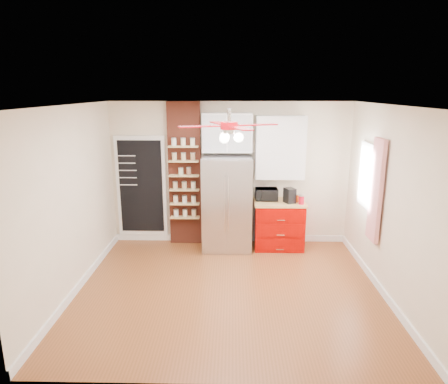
{
  "coord_description": "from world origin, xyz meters",
  "views": [
    {
      "loc": [
        0.05,
        -5.43,
        2.9
      ],
      "look_at": [
        -0.09,
        0.9,
        1.27
      ],
      "focal_mm": 32.0,
      "sensor_mm": 36.0,
      "label": 1
    }
  ],
  "objects_px": {
    "ceiling_fan": "(229,126)",
    "canister_left": "(301,200)",
    "fridge": "(227,203)",
    "toaster_oven": "(266,194)",
    "red_cabinet": "(279,224)",
    "coffee_maker": "(290,196)",
    "pantry_jar_oats": "(181,172)"
  },
  "relations": [
    {
      "from": "red_cabinet",
      "to": "ceiling_fan",
      "type": "xyz_separation_m",
      "value": [
        -0.92,
        -1.68,
        1.97
      ]
    },
    {
      "from": "red_cabinet",
      "to": "toaster_oven",
      "type": "xyz_separation_m",
      "value": [
        -0.24,
        0.08,
        0.56
      ]
    },
    {
      "from": "pantry_jar_oats",
      "to": "fridge",
      "type": "bearing_deg",
      "value": -8.95
    },
    {
      "from": "ceiling_fan",
      "to": "toaster_oven",
      "type": "xyz_separation_m",
      "value": [
        0.68,
        1.76,
        -1.41
      ]
    },
    {
      "from": "coffee_maker",
      "to": "canister_left",
      "type": "xyz_separation_m",
      "value": [
        0.2,
        -0.09,
        -0.06
      ]
    },
    {
      "from": "canister_left",
      "to": "toaster_oven",
      "type": "bearing_deg",
      "value": 157.18
    },
    {
      "from": "canister_left",
      "to": "pantry_jar_oats",
      "type": "height_order",
      "value": "pantry_jar_oats"
    },
    {
      "from": "canister_left",
      "to": "pantry_jar_oats",
      "type": "xyz_separation_m",
      "value": [
        -2.2,
        0.26,
        0.46
      ]
    },
    {
      "from": "ceiling_fan",
      "to": "canister_left",
      "type": "distance_m",
      "value": 2.45
    },
    {
      "from": "fridge",
      "to": "coffee_maker",
      "type": "relative_size",
      "value": 6.45
    },
    {
      "from": "fridge",
      "to": "ceiling_fan",
      "type": "bearing_deg",
      "value": -88.24
    },
    {
      "from": "canister_left",
      "to": "coffee_maker",
      "type": "bearing_deg",
      "value": 155.73
    },
    {
      "from": "ceiling_fan",
      "to": "canister_left",
      "type": "relative_size",
      "value": 9.22
    },
    {
      "from": "toaster_oven",
      "to": "coffee_maker",
      "type": "distance_m",
      "value": 0.44
    },
    {
      "from": "fridge",
      "to": "toaster_oven",
      "type": "bearing_deg",
      "value": 10.08
    },
    {
      "from": "ceiling_fan",
      "to": "canister_left",
      "type": "bearing_deg",
      "value": 49.38
    },
    {
      "from": "pantry_jar_oats",
      "to": "ceiling_fan",
      "type": "bearing_deg",
      "value": -62.84
    },
    {
      "from": "red_cabinet",
      "to": "toaster_oven",
      "type": "relative_size",
      "value": 2.31
    },
    {
      "from": "toaster_oven",
      "to": "pantry_jar_oats",
      "type": "bearing_deg",
      "value": 178.16
    },
    {
      "from": "fridge",
      "to": "coffee_maker",
      "type": "xyz_separation_m",
      "value": [
        1.14,
        -0.04,
        0.16
      ]
    },
    {
      "from": "coffee_maker",
      "to": "canister_left",
      "type": "height_order",
      "value": "coffee_maker"
    },
    {
      "from": "pantry_jar_oats",
      "to": "toaster_oven",
      "type": "bearing_deg",
      "value": -0.17
    },
    {
      "from": "red_cabinet",
      "to": "ceiling_fan",
      "type": "height_order",
      "value": "ceiling_fan"
    },
    {
      "from": "fridge",
      "to": "red_cabinet",
      "type": "height_order",
      "value": "fridge"
    },
    {
      "from": "toaster_oven",
      "to": "canister_left",
      "type": "height_order",
      "value": "toaster_oven"
    },
    {
      "from": "red_cabinet",
      "to": "pantry_jar_oats",
      "type": "distance_m",
      "value": 2.07
    },
    {
      "from": "red_cabinet",
      "to": "pantry_jar_oats",
      "type": "xyz_separation_m",
      "value": [
        -1.83,
        0.08,
        0.98
      ]
    },
    {
      "from": "fridge",
      "to": "pantry_jar_oats",
      "type": "xyz_separation_m",
      "value": [
        -0.86,
        0.13,
        0.56
      ]
    },
    {
      "from": "fridge",
      "to": "pantry_jar_oats",
      "type": "relative_size",
      "value": 13.95
    },
    {
      "from": "red_cabinet",
      "to": "coffee_maker",
      "type": "distance_m",
      "value": 0.61
    },
    {
      "from": "canister_left",
      "to": "pantry_jar_oats",
      "type": "relative_size",
      "value": 1.21
    },
    {
      "from": "ceiling_fan",
      "to": "pantry_jar_oats",
      "type": "relative_size",
      "value": 11.16
    }
  ]
}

